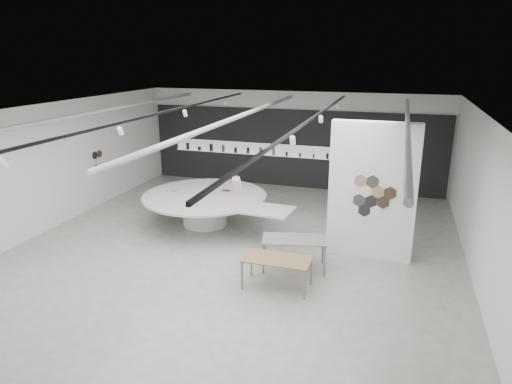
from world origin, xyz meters
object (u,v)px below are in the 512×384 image
(display_island, at_px, (207,205))
(partition_column, at_px, (372,192))
(sample_table_stone, at_px, (294,241))
(sample_table_wood, at_px, (277,261))
(kitchen_counter, at_px, (363,184))

(display_island, bearing_deg, partition_column, -5.00)
(sample_table_stone, bearing_deg, display_island, 146.50)
(display_island, height_order, sample_table_wood, display_island)
(partition_column, bearing_deg, sample_table_wood, -128.27)
(sample_table_wood, bearing_deg, kitchen_counter, 80.84)
(display_island, bearing_deg, sample_table_stone, -28.76)
(partition_column, distance_m, sample_table_stone, 2.41)
(partition_column, height_order, sample_table_stone, partition_column)
(partition_column, bearing_deg, display_island, 170.26)
(partition_column, bearing_deg, kitchen_counter, 96.22)
(sample_table_stone, bearing_deg, kitchen_counter, 80.74)
(sample_table_stone, height_order, kitchen_counter, kitchen_counter)
(partition_column, relative_size, display_island, 0.71)
(partition_column, xyz_separation_m, sample_table_stone, (-1.72, -1.32, -1.06))
(sample_table_stone, bearing_deg, sample_table_wood, -98.52)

